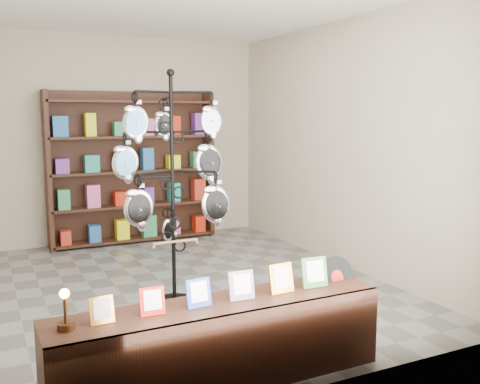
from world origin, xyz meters
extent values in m
plane|color=slate|center=(0.00, 0.00, 0.00)|extent=(5.00, 5.00, 0.00)
plane|color=#AB9B89|center=(0.00, 2.50, 1.50)|extent=(4.00, 0.00, 4.00)
plane|color=#AB9B89|center=(0.00, -2.50, 1.50)|extent=(4.00, 0.00, 4.00)
plane|color=#AB9B89|center=(2.00, 0.00, 1.50)|extent=(0.00, 5.00, 5.00)
plane|color=white|center=(0.00, 0.00, 3.00)|extent=(5.00, 5.00, 0.00)
cylinder|color=black|center=(-0.35, -0.51, 0.02)|extent=(0.51, 0.51, 0.03)
cylinder|color=black|center=(-0.35, -0.51, 1.12)|extent=(0.04, 0.04, 2.24)
sphere|color=black|center=(-0.35, -0.51, 2.26)|extent=(0.07, 0.07, 0.07)
ellipsoid|color=silver|center=(-0.32, -0.28, 0.70)|extent=(0.12, 0.05, 0.23)
cube|color=#AA7047|center=(-0.43, -0.82, 0.71)|extent=(0.43, 0.02, 0.04)
cube|color=black|center=(-0.57, -2.15, 0.29)|extent=(2.38, 0.51, 0.58)
cube|color=gold|center=(-1.38, -2.16, 0.67)|extent=(0.15, 0.06, 0.17)
cube|color=#B3140E|center=(-1.06, -2.16, 0.67)|extent=(0.16, 0.06, 0.18)
cube|color=#263FA5|center=(-0.73, -2.15, 0.68)|extent=(0.17, 0.06, 0.19)
cube|color=#E54C33|center=(-0.41, -2.15, 0.68)|extent=(0.18, 0.06, 0.20)
cube|color=gold|center=(-0.09, -2.14, 0.69)|extent=(0.19, 0.06, 0.21)
cube|color=#337233|center=(0.21, -2.14, 0.70)|extent=(0.21, 0.07, 0.23)
cylinder|color=black|center=(0.45, -2.08, 0.61)|extent=(0.32, 0.08, 0.32)
cylinder|color=#B3140E|center=(0.45, -2.09, 0.61)|extent=(0.11, 0.03, 0.11)
cylinder|color=#402312|center=(-1.59, -2.16, 0.60)|extent=(0.11, 0.11, 0.04)
cylinder|color=#402312|center=(-1.59, -2.16, 0.70)|extent=(0.02, 0.02, 0.15)
sphere|color=#FFBF59|center=(-1.59, -2.16, 0.81)|extent=(0.06, 0.06, 0.06)
cube|color=black|center=(0.00, 2.44, 1.10)|extent=(2.40, 0.04, 2.20)
cube|color=black|center=(-1.18, 2.28, 1.10)|extent=(0.06, 0.36, 2.20)
cube|color=black|center=(1.18, 2.28, 1.10)|extent=(0.06, 0.36, 2.20)
cube|color=black|center=(0.00, 2.28, 0.05)|extent=(2.36, 0.36, 0.04)
cube|color=black|center=(0.00, 2.28, 0.55)|extent=(2.36, 0.36, 0.03)
cube|color=black|center=(0.00, 2.28, 1.05)|extent=(2.36, 0.36, 0.04)
cube|color=black|center=(0.00, 2.28, 1.55)|extent=(2.36, 0.36, 0.04)
cube|color=black|center=(0.00, 2.28, 2.05)|extent=(2.36, 0.36, 0.04)
camera|label=1|loc=(-1.99, -5.38, 1.87)|focal=40.00mm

